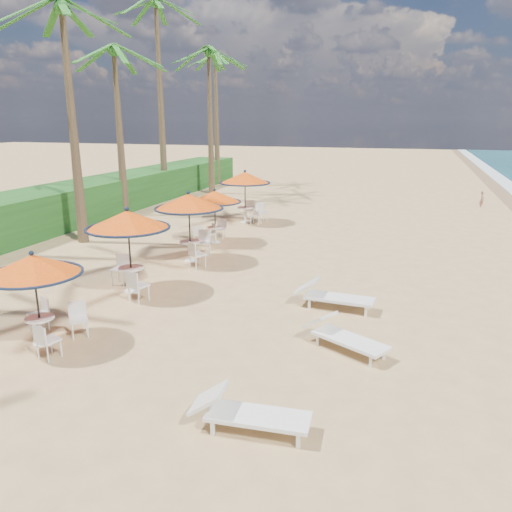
{
  "coord_description": "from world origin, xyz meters",
  "views": [
    {
      "loc": [
        2.48,
        -8.26,
        4.93
      ],
      "look_at": [
        -1.6,
        4.58,
        1.2
      ],
      "focal_mm": 35.0,
      "sensor_mm": 36.0,
      "label": 1
    }
  ],
  "objects": [
    {
      "name": "lounger_near",
      "position": [
        0.17,
        -1.53,
        0.33
      ],
      "size": [
        2.01,
        0.75,
        0.71
      ],
      "rotation": [
        0.0,
        0.0,
        0.07
      ],
      "color": "white",
      "rests_on": "ground"
    },
    {
      "name": "person",
      "position": [
        6.22,
        22.57,
        0.49
      ],
      "size": [
        0.31,
        0.4,
        0.98
      ],
      "primitive_type": "imported",
      "rotation": [
        0.0,
        0.0,
        1.36
      ],
      "color": "#97644D",
      "rests_on": "ground"
    },
    {
      "name": "station_1",
      "position": [
        -5.22,
        3.88,
        1.92
      ],
      "size": [
        2.42,
        2.42,
        2.52
      ],
      "color": "black",
      "rests_on": "ground"
    },
    {
      "name": "lounger_far",
      "position": [
        0.59,
        4.33,
        0.36
      ],
      "size": [
        2.17,
        0.8,
        0.76
      ],
      "rotation": [
        0.0,
        0.0,
        -0.06
      ],
      "color": "white",
      "rests_on": "ground"
    },
    {
      "name": "station_4",
      "position": [
        -5.22,
        14.52,
        1.87
      ],
      "size": [
        2.45,
        2.45,
        2.56
      ],
      "color": "black",
      "rests_on": "ground"
    },
    {
      "name": "scrub_hedge",
      "position": [
        -13.5,
        11.0,
        0.9
      ],
      "size": [
        3.0,
        40.0,
        1.8
      ],
      "primitive_type": "cube",
      "color": "#194716",
      "rests_on": "ground"
    },
    {
      "name": "lounger_mid",
      "position": [
        1.24,
        1.93,
        0.33
      ],
      "size": [
        2.04,
        1.51,
        0.71
      ],
      "rotation": [
        0.0,
        0.0,
        -0.5
      ],
      "color": "white",
      "rests_on": "ground"
    },
    {
      "name": "palm_3",
      "position": [
        -10.38,
        8.67,
        8.33
      ],
      "size": [
        5.0,
        5.0,
        9.12
      ],
      "color": "brown",
      "rests_on": "ground"
    },
    {
      "name": "palm_5",
      "position": [
        -12.46,
        19.84,
        10.59
      ],
      "size": [
        5.0,
        5.0,
        11.55
      ],
      "color": "brown",
      "rests_on": "ground"
    },
    {
      "name": "station_0",
      "position": [
        -5.25,
        0.19,
        1.59
      ],
      "size": [
        2.09,
        2.09,
        2.18
      ],
      "color": "black",
      "rests_on": "ground"
    },
    {
      "name": "ground",
      "position": [
        0.0,
        0.0,
        0.0
      ],
      "size": [
        160.0,
        160.0,
        0.0
      ],
      "primitive_type": "plane",
      "color": "tan",
      "rests_on": "ground"
    },
    {
      "name": "palm_7",
      "position": [
        -12.14,
        27.91,
        8.71
      ],
      "size": [
        5.0,
        5.0,
        9.53
      ],
      "color": "brown",
      "rests_on": "ground"
    },
    {
      "name": "palm_6",
      "position": [
        -10.61,
        23.06,
        8.4
      ],
      "size": [
        5.0,
        5.0,
        9.2
      ],
      "color": "brown",
      "rests_on": "ground"
    },
    {
      "name": "station_3",
      "position": [
        -5.17,
        10.2,
        1.63
      ],
      "size": [
        2.13,
        2.13,
        2.23
      ],
      "color": "black",
      "rests_on": "ground"
    },
    {
      "name": "station_2",
      "position": [
        -4.88,
        7.36,
        1.92
      ],
      "size": [
        2.42,
        2.46,
        2.52
      ],
      "color": "black",
      "rests_on": "ground"
    },
    {
      "name": "palm_4",
      "position": [
        -12.04,
        14.51,
        7.62
      ],
      "size": [
        5.0,
        5.0,
        8.37
      ],
      "color": "brown",
      "rests_on": "ground"
    }
  ]
}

